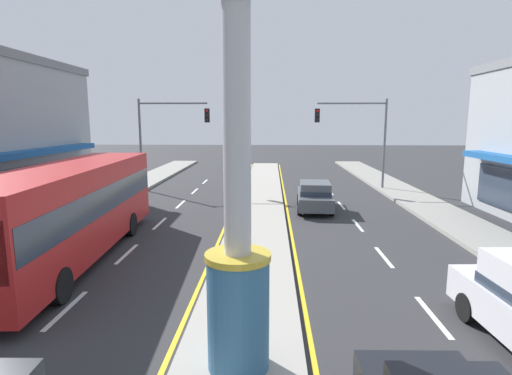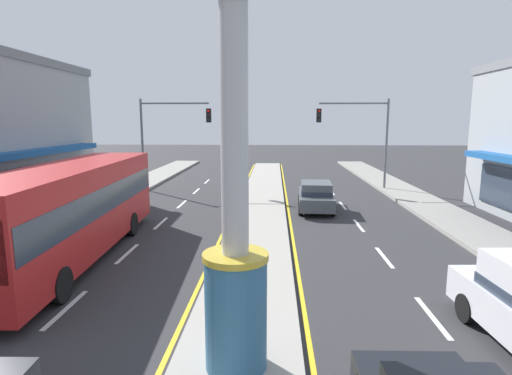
# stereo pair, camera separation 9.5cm
# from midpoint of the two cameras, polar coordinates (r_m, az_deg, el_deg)

# --- Properties ---
(median_strip) EXTENTS (2.60, 52.00, 0.14)m
(median_strip) POSITION_cam_midpoint_polar(r_m,az_deg,el_deg) (18.90, 0.12, -4.98)
(median_strip) COLOR #A39E93
(median_strip) RESTS_ON ground
(sidewalk_left) EXTENTS (2.69, 60.00, 0.18)m
(sidewalk_left) POSITION_cam_midpoint_polar(r_m,az_deg,el_deg) (19.63, -28.33, -5.53)
(sidewalk_left) COLOR gray
(sidewalk_left) RESTS_ON ground
(sidewalk_right) EXTENTS (2.69, 60.00, 0.18)m
(sidewalk_right) POSITION_cam_midpoint_polar(r_m,az_deg,el_deg) (19.01, 29.12, -6.05)
(sidewalk_right) COLOR gray
(sidewalk_right) RESTS_ON ground
(lane_markings) EXTENTS (9.34, 52.00, 0.01)m
(lane_markings) POSITION_cam_midpoint_polar(r_m,az_deg,el_deg) (17.61, -0.04, -6.28)
(lane_markings) COLOR silver
(lane_markings) RESTS_ON ground
(district_sign) EXTENTS (6.05, 1.22, 8.53)m
(district_sign) POSITION_cam_midpoint_polar(r_m,az_deg,el_deg) (7.10, -3.09, 7.29)
(district_sign) COLOR #33668C
(district_sign) RESTS_ON median_strip
(traffic_light_left_side) EXTENTS (4.86, 0.46, 6.20)m
(traffic_light_left_side) POSITION_cam_midpoint_polar(r_m,az_deg,el_deg) (28.32, -12.68, 8.12)
(traffic_light_left_side) COLOR slate
(traffic_light_left_side) RESTS_ON ground
(traffic_light_right_side) EXTENTS (4.86, 0.46, 6.20)m
(traffic_light_right_side) POSITION_cam_midpoint_polar(r_m,az_deg,el_deg) (28.56, 14.18, 8.07)
(traffic_light_right_side) COLOR slate
(traffic_light_right_side) RESTS_ON ground
(bus_near_left_lane) EXTENTS (3.09, 11.31, 3.26)m
(bus_near_left_lane) POSITION_cam_midpoint_polar(r_m,az_deg,el_deg) (15.24, -24.82, -2.44)
(bus_near_left_lane) COLOR #B21E1E
(bus_near_left_lane) RESTS_ON ground
(sedan_far_left_oncoming) EXTENTS (2.02, 4.39, 1.53)m
(sedan_far_left_oncoming) POSITION_cam_midpoint_polar(r_m,az_deg,el_deg) (21.96, 8.12, -1.13)
(sedan_far_left_oncoming) COLOR #4C5156
(sedan_far_left_oncoming) RESTS_ON ground
(pedestrian_near_kerb) EXTENTS (0.46, 0.38, 1.62)m
(pedestrian_near_kerb) POSITION_cam_midpoint_polar(r_m,az_deg,el_deg) (18.49, -30.50, -3.36)
(pedestrian_near_kerb) COLOR #B7B2AD
(pedestrian_near_kerb) RESTS_ON sidewalk_left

